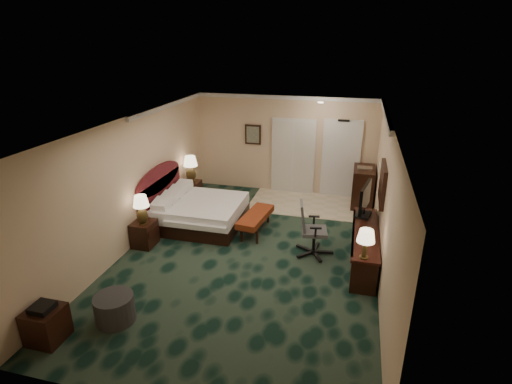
% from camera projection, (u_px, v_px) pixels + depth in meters
% --- Properties ---
extents(floor, '(5.00, 7.50, 0.00)m').
position_uv_depth(floor, '(250.00, 254.00, 8.16)').
color(floor, black).
rests_on(floor, ground).
extents(ceiling, '(5.00, 7.50, 0.00)m').
position_uv_depth(ceiling, '(249.00, 123.00, 7.17)').
color(ceiling, white).
rests_on(ceiling, wall_back).
extents(wall_back, '(5.00, 0.00, 2.70)m').
position_uv_depth(wall_back, '(285.00, 145.00, 11.05)').
color(wall_back, beige).
rests_on(wall_back, ground).
extents(wall_front, '(5.00, 0.00, 2.70)m').
position_uv_depth(wall_front, '(158.00, 317.00, 4.28)').
color(wall_front, beige).
rests_on(wall_front, ground).
extents(wall_left, '(0.00, 7.50, 2.70)m').
position_uv_depth(wall_left, '(133.00, 182.00, 8.24)').
color(wall_left, beige).
rests_on(wall_left, ground).
extents(wall_right, '(0.00, 7.50, 2.70)m').
position_uv_depth(wall_right, '(385.00, 206.00, 7.09)').
color(wall_right, beige).
rests_on(wall_right, ground).
extents(crown_molding, '(5.00, 7.50, 0.10)m').
position_uv_depth(crown_molding, '(249.00, 126.00, 7.19)').
color(crown_molding, silver).
rests_on(crown_molding, wall_back).
extents(tile_patch, '(3.20, 1.70, 0.01)m').
position_uv_depth(tile_patch, '(311.00, 204.00, 10.57)').
color(tile_patch, beige).
rests_on(tile_patch, ground).
extents(headboard, '(0.12, 2.00, 1.40)m').
position_uv_depth(headboard, '(161.00, 194.00, 9.36)').
color(headboard, '#51171D').
rests_on(headboard, ground).
extents(entry_door, '(1.02, 0.06, 2.18)m').
position_uv_depth(entry_door, '(341.00, 160.00, 10.78)').
color(entry_door, silver).
rests_on(entry_door, ground).
extents(closet_doors, '(1.20, 0.06, 2.10)m').
position_uv_depth(closet_doors, '(293.00, 156.00, 11.06)').
color(closet_doors, beige).
rests_on(closet_doors, ground).
extents(wall_art, '(0.45, 0.06, 0.55)m').
position_uv_depth(wall_art, '(253.00, 135.00, 11.13)').
color(wall_art, '#516158').
rests_on(wall_art, wall_back).
extents(wall_mirror, '(0.05, 0.95, 0.75)m').
position_uv_depth(wall_mirror, '(383.00, 184.00, 7.57)').
color(wall_mirror, white).
rests_on(wall_mirror, wall_right).
extents(bed, '(1.88, 1.74, 0.59)m').
position_uv_depth(bed, '(201.00, 213.00, 9.34)').
color(bed, white).
rests_on(bed, ground).
extents(nightstand_near, '(0.43, 0.50, 0.54)m').
position_uv_depth(nightstand_near, '(144.00, 234.00, 8.43)').
color(nightstand_near, black).
rests_on(nightstand_near, ground).
extents(nightstand_far, '(0.44, 0.51, 0.55)m').
position_uv_depth(nightstand_far, '(192.00, 191.00, 10.71)').
color(nightstand_far, black).
rests_on(nightstand_far, ground).
extents(lamp_near, '(0.38, 0.38, 0.62)m').
position_uv_depth(lamp_near, '(142.00, 210.00, 8.15)').
color(lamp_near, '#312310').
rests_on(lamp_near, nightstand_near).
extents(lamp_far, '(0.47, 0.47, 0.70)m').
position_uv_depth(lamp_far, '(191.00, 169.00, 10.50)').
color(lamp_far, '#312310').
rests_on(lamp_far, nightstand_far).
extents(bed_bench, '(0.61, 1.34, 0.44)m').
position_uv_depth(bed_bench, '(255.00, 223.00, 9.05)').
color(bed_bench, maroon).
rests_on(bed_bench, ground).
extents(ottoman, '(0.78, 0.78, 0.44)m').
position_uv_depth(ottoman, '(115.00, 308.00, 6.19)').
color(ottoman, '#292A2D').
rests_on(ottoman, ground).
extents(side_table, '(0.49, 0.49, 0.53)m').
position_uv_depth(side_table, '(46.00, 325.00, 5.78)').
color(side_table, black).
rests_on(side_table, ground).
extents(desk, '(0.50, 2.30, 0.66)m').
position_uv_depth(desk, '(364.00, 247.00, 7.78)').
color(desk, black).
rests_on(desk, ground).
extents(tv, '(0.25, 0.90, 0.70)m').
position_uv_depth(tv, '(365.00, 200.00, 8.19)').
color(tv, black).
rests_on(tv, desk).
extents(desk_lamp, '(0.37, 0.37, 0.54)m').
position_uv_depth(desk_lamp, '(365.00, 244.00, 6.65)').
color(desk_lamp, '#312310').
rests_on(desk_lamp, desk).
extents(desk_chair, '(0.75, 0.72, 1.12)m').
position_uv_depth(desk_chair, '(315.00, 229.00, 7.99)').
color(desk_chair, '#414248').
rests_on(desk_chair, ground).
extents(minibar, '(0.53, 0.96, 1.01)m').
position_uv_depth(minibar, '(363.00, 187.00, 10.36)').
color(minibar, black).
rests_on(minibar, ground).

